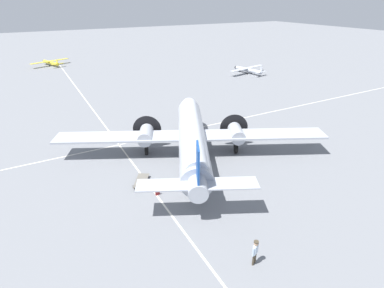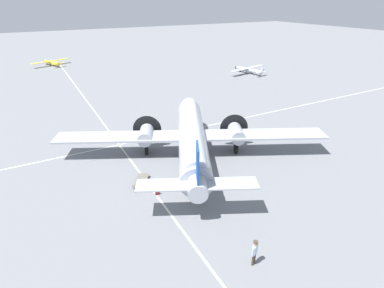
# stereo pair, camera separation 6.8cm
# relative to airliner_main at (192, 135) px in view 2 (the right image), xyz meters

# --- Properties ---
(ground_plane) EXTENTS (300.00, 300.00, 0.00)m
(ground_plane) POSITION_rel_airliner_main_xyz_m (-0.19, -0.38, -2.55)
(ground_plane) COLOR slate
(apron_line_eastwest) EXTENTS (120.00, 0.16, 0.01)m
(apron_line_eastwest) POSITION_rel_airliner_main_xyz_m (-0.19, 6.45, -2.55)
(apron_line_eastwest) COLOR silver
(apron_line_eastwest) RESTS_ON ground_plane
(apron_line_northsouth) EXTENTS (0.16, 120.00, 0.01)m
(apron_line_northsouth) POSITION_rel_airliner_main_xyz_m (-5.78, -0.38, -2.55)
(apron_line_northsouth) COLOR silver
(apron_line_northsouth) RESTS_ON ground_plane
(airliner_main) EXTENTS (25.98, 19.03, 5.90)m
(airliner_main) POSITION_rel_airliner_main_xyz_m (0.00, 0.00, 0.00)
(airliner_main) COLOR #ADB2BC
(airliner_main) RESTS_ON ground_plane
(crew_foreground) EXTENTS (0.57, 0.40, 1.82)m
(crew_foreground) POSITION_rel_airliner_main_xyz_m (-3.27, -13.96, -1.41)
(crew_foreground) COLOR #473D2D
(crew_foreground) RESTS_ON ground_plane
(suitcase_near_door) EXTENTS (0.36, 0.14, 0.51)m
(suitcase_near_door) POSITION_rel_airliner_main_xyz_m (-5.68, -4.41, -2.32)
(suitcase_near_door) COLOR maroon
(suitcase_near_door) RESTS_ON ground_plane
(baggage_cart) EXTENTS (2.10, 2.55, 0.56)m
(baggage_cart) POSITION_rel_airliner_main_xyz_m (-6.28, -2.19, -2.28)
(baggage_cart) COLOR #6B665B
(baggage_cart) RESTS_ON ground_plane
(light_aircraft_distant) EXTENTS (9.01, 6.98, 1.84)m
(light_aircraft_distant) POSITION_rel_airliner_main_xyz_m (-7.73, 57.18, -1.77)
(light_aircraft_distant) COLOR yellow
(light_aircraft_distant) RESTS_ON ground_plane
(light_aircraft_taxiing) EXTENTS (10.07, 7.61, 1.95)m
(light_aircraft_taxiing) POSITION_rel_airliner_main_xyz_m (28.97, 27.67, -1.74)
(light_aircraft_taxiing) COLOR #B7BCC6
(light_aircraft_taxiing) RESTS_ON ground_plane
(traffic_cone) EXTENTS (0.42, 0.42, 0.56)m
(traffic_cone) POSITION_rel_airliner_main_xyz_m (-1.18, -3.07, -2.30)
(traffic_cone) COLOR orange
(traffic_cone) RESTS_ON ground_plane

